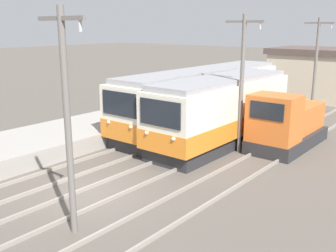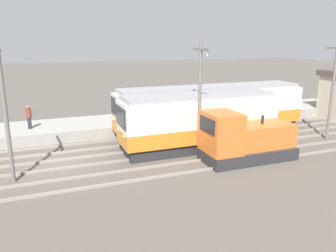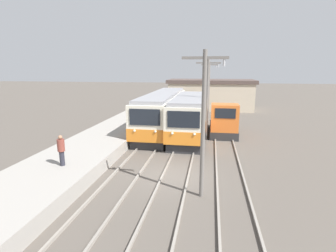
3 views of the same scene
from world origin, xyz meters
The scene contains 11 objects.
ground_plane centered at (0.00, 0.00, 0.00)m, with size 200.00×200.00×0.00m, color #564F47.
platform_left centered at (-6.25, 0.00, 0.41)m, with size 4.50×54.00×0.82m, color gray.
track_left centered at (-2.60, 0.00, 0.07)m, with size 1.54×60.00×0.14m.
track_center centered at (0.20, 0.00, 0.07)m, with size 1.54×60.00×0.14m.
track_right centered at (3.20, 0.00, 0.07)m, with size 1.54×60.00×0.14m.
commuter_train_left centered at (-2.60, 11.21, 1.70)m, with size 2.84×14.65×3.65m.
commuter_train_center centered at (0.20, 8.80, 1.68)m, with size 2.84×10.38×3.61m.
shunting_locomotive centered at (3.20, 10.28, 1.21)m, with size 2.40×5.58×3.00m.
catenary_mast_near centered at (1.71, -2.22, 3.69)m, with size 2.00×0.20×6.74m.
catenary_mast_mid centered at (1.71, 8.07, 3.69)m, with size 2.00×0.20×6.74m.
catenary_mast_far centered at (1.71, 18.35, 3.69)m, with size 2.00×0.20×6.74m.
Camera 1 is at (10.89, -8.93, 6.19)m, focal length 42.00 mm.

